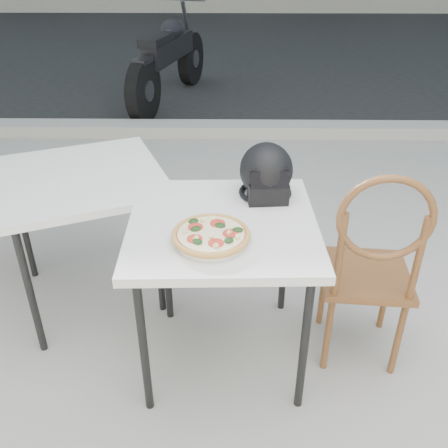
{
  "coord_description": "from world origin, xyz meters",
  "views": [
    {
      "loc": [
        -0.45,
        -1.77,
        1.82
      ],
      "look_at": [
        -0.48,
        -0.07,
        0.8
      ],
      "focal_mm": 40.0,
      "sensor_mm": 36.0,
      "label": 1
    }
  ],
  "objects_px": {
    "pizza": "(211,235)",
    "helmet": "(266,174)",
    "cafe_table_main": "(223,235)",
    "cafe_table_side": "(82,187)",
    "motorcycle": "(169,60)",
    "plate": "(211,239)",
    "cafe_chair_main": "(372,261)"
  },
  "relations": [
    {
      "from": "cafe_table_side",
      "to": "cafe_table_main",
      "type": "bearing_deg",
      "value": -31.06
    },
    {
      "from": "cafe_table_main",
      "to": "motorcycle",
      "type": "relative_size",
      "value": 0.39
    },
    {
      "from": "pizza",
      "to": "cafe_table_side",
      "type": "bearing_deg",
      "value": 138.93
    },
    {
      "from": "plate",
      "to": "cafe_table_side",
      "type": "xyz_separation_m",
      "value": [
        -0.68,
        0.59,
        -0.07
      ]
    },
    {
      "from": "helmet",
      "to": "pizza",
      "type": "bearing_deg",
      "value": -125.99
    },
    {
      "from": "pizza",
      "to": "helmet",
      "type": "xyz_separation_m",
      "value": [
        0.24,
        0.39,
        0.08
      ]
    },
    {
      "from": "helmet",
      "to": "motorcycle",
      "type": "relative_size",
      "value": 0.13
    },
    {
      "from": "cafe_table_main",
      "to": "helmet",
      "type": "relative_size",
      "value": 3.0
    },
    {
      "from": "cafe_table_main",
      "to": "plate",
      "type": "bearing_deg",
      "value": -105.39
    },
    {
      "from": "plate",
      "to": "pizza",
      "type": "bearing_deg",
      "value": 60.0
    },
    {
      "from": "pizza",
      "to": "motorcycle",
      "type": "distance_m",
      "value": 4.34
    },
    {
      "from": "helmet",
      "to": "motorcycle",
      "type": "distance_m",
      "value": 4.0
    },
    {
      "from": "cafe_table_side",
      "to": "plate",
      "type": "bearing_deg",
      "value": -41.08
    },
    {
      "from": "motorcycle",
      "to": "cafe_table_main",
      "type": "bearing_deg",
      "value": -65.37
    },
    {
      "from": "cafe_table_main",
      "to": "pizza",
      "type": "relative_size",
      "value": 2.17
    },
    {
      "from": "cafe_table_main",
      "to": "cafe_table_side",
      "type": "xyz_separation_m",
      "value": [
        -0.72,
        0.43,
        0.0
      ]
    },
    {
      "from": "cafe_table_main",
      "to": "cafe_chair_main",
      "type": "relative_size",
      "value": 0.79
    },
    {
      "from": "helmet",
      "to": "cafe_table_main",
      "type": "bearing_deg",
      "value": -134.24
    },
    {
      "from": "plate",
      "to": "helmet",
      "type": "distance_m",
      "value": 0.47
    },
    {
      "from": "plate",
      "to": "pizza",
      "type": "height_order",
      "value": "pizza"
    },
    {
      "from": "helmet",
      "to": "motorcycle",
      "type": "bearing_deg",
      "value": 97.81
    },
    {
      "from": "helmet",
      "to": "cafe_table_side",
      "type": "bearing_deg",
      "value": 162.79
    },
    {
      "from": "plate",
      "to": "motorcycle",
      "type": "xyz_separation_m",
      "value": [
        -0.65,
        4.28,
        -0.29
      ]
    },
    {
      "from": "cafe_chair_main",
      "to": "cafe_table_side",
      "type": "distance_m",
      "value": 1.45
    },
    {
      "from": "pizza",
      "to": "cafe_chair_main",
      "type": "bearing_deg",
      "value": 10.63
    },
    {
      "from": "helmet",
      "to": "plate",
      "type": "bearing_deg",
      "value": -125.99
    },
    {
      "from": "cafe_table_main",
      "to": "helmet",
      "type": "height_order",
      "value": "helmet"
    },
    {
      "from": "pizza",
      "to": "cafe_table_side",
      "type": "xyz_separation_m",
      "value": [
        -0.68,
        0.59,
        -0.09
      ]
    },
    {
      "from": "plate",
      "to": "cafe_table_side",
      "type": "height_order",
      "value": "plate"
    },
    {
      "from": "helmet",
      "to": "cafe_table_side",
      "type": "xyz_separation_m",
      "value": [
        -0.91,
        0.2,
        -0.17
      ]
    },
    {
      "from": "pizza",
      "to": "motorcycle",
      "type": "relative_size",
      "value": 0.18
    },
    {
      "from": "pizza",
      "to": "helmet",
      "type": "relative_size",
      "value": 1.38
    }
  ]
}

